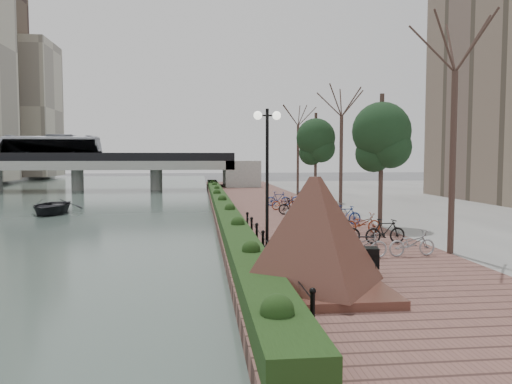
{
  "coord_description": "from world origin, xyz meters",
  "views": [
    {
      "loc": [
        -0.83,
        -14.68,
        3.91
      ],
      "look_at": [
        2.21,
        12.48,
        2.0
      ],
      "focal_mm": 35.0,
      "sensor_mm": 36.0,
      "label": 1
    }
  ],
  "objects": [
    {
      "name": "hedge",
      "position": [
        0.6,
        20.0,
        0.8
      ],
      "size": [
        1.1,
        56.0,
        0.6
      ],
      "primitive_type": "cube",
      "color": "#1A3112",
      "rests_on": "promenade"
    },
    {
      "name": "bicycle_parking",
      "position": [
        5.5,
        10.63,
        0.97
      ],
      "size": [
        2.4,
        19.89,
        1.0
      ],
      "color": "#9B9B9F",
      "rests_on": "promenade"
    },
    {
      "name": "river_water",
      "position": [
        -15.0,
        25.0,
        0.01
      ],
      "size": [
        30.0,
        130.0,
        0.02
      ],
      "primitive_type": "cube",
      "color": "#4B5E59",
      "rests_on": "ground"
    },
    {
      "name": "lamppost",
      "position": [
        1.64,
        3.67,
        4.22
      ],
      "size": [
        1.02,
        0.32,
        5.2
      ],
      "color": "black",
      "rests_on": "promenade"
    },
    {
      "name": "inland_pavement",
      "position": [
        20.0,
        17.5,
        0.25
      ],
      "size": [
        24.0,
        75.0,
        0.5
      ],
      "primitive_type": "cube",
      "color": "gray",
      "rests_on": "ground"
    },
    {
      "name": "granite_monument",
      "position": [
        2.02,
        -2.47,
        1.98
      ],
      "size": [
        4.59,
        4.59,
        2.93
      ],
      "color": "#46211E",
      "rests_on": "promenade"
    },
    {
      "name": "motorcycle",
      "position": [
        3.85,
        -1.28,
        1.05
      ],
      "size": [
        0.88,
        1.85,
        1.11
      ],
      "primitive_type": null,
      "rotation": [
        0.0,
        0.0,
        -0.19
      ],
      "color": "black",
      "rests_on": "promenade"
    },
    {
      "name": "chain_fence",
      "position": [
        1.4,
        2.0,
        0.85
      ],
      "size": [
        0.1,
        14.1,
        0.7
      ],
      "color": "black",
      "rests_on": "promenade"
    },
    {
      "name": "boat",
      "position": [
        -11.06,
        20.86,
        0.53
      ],
      "size": [
        3.66,
        5.03,
        1.02
      ],
      "primitive_type": "imported",
      "rotation": [
        0.0,
        0.0,
        0.03
      ],
      "color": "black",
      "rests_on": "river_water"
    },
    {
      "name": "ground",
      "position": [
        0.0,
        0.0,
        0.0
      ],
      "size": [
        220.0,
        220.0,
        0.0
      ],
      "primitive_type": "plane",
      "color": "#59595B",
      "rests_on": "ground"
    },
    {
      "name": "street_trees",
      "position": [
        8.0,
        12.68,
        3.69
      ],
      "size": [
        3.2,
        37.12,
        6.8
      ],
      "color": "#3B2923",
      "rests_on": "promenade"
    },
    {
      "name": "bridge",
      "position": [
        -15.56,
        45.0,
        3.37
      ],
      "size": [
        36.0,
        10.77,
        6.5
      ],
      "color": "gray",
      "rests_on": "ground"
    },
    {
      "name": "pedestrian",
      "position": [
        4.0,
        3.12,
        1.42
      ],
      "size": [
        0.7,
        0.48,
        1.84
      ],
      "primitive_type": "imported",
      "rotation": [
        0.0,
        0.0,
        3.09
      ],
      "color": "brown",
      "rests_on": "promenade"
    },
    {
      "name": "promenade",
      "position": [
        4.0,
        17.5,
        0.25
      ],
      "size": [
        8.0,
        75.0,
        0.5
      ],
      "primitive_type": "cube",
      "color": "brown",
      "rests_on": "ground"
    }
  ]
}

